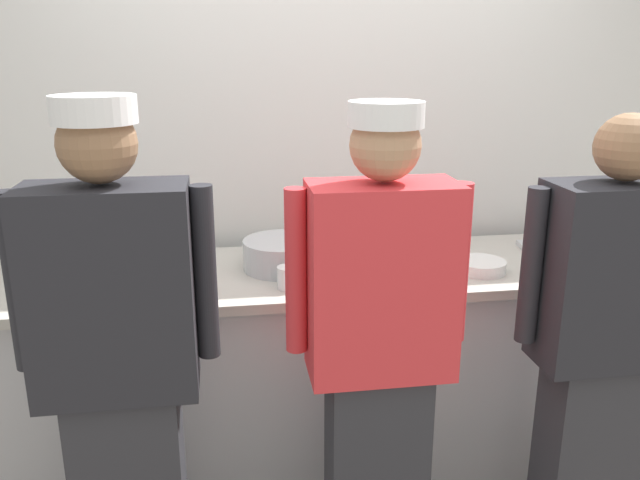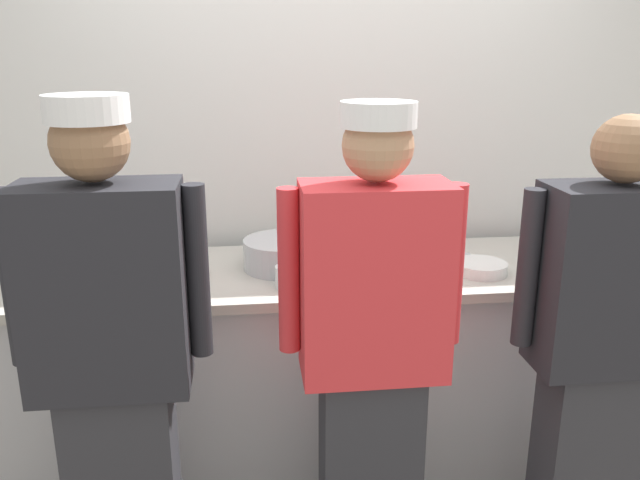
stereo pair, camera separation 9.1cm
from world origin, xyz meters
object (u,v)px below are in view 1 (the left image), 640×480
at_px(sheet_tray, 572,253).
at_px(ramekin_orange_sauce, 198,271).
at_px(plate_stack_rear, 63,270).
at_px(deli_cup, 288,277).
at_px(chef_center, 379,344).
at_px(chef_far_right, 602,340).
at_px(plate_stack_front, 480,266).
at_px(mixing_bowl_steel, 283,254).
at_px(ramekin_green_sauce, 355,249).
at_px(squeeze_bottle_primary, 373,248).
at_px(ramekin_yellow_sauce, 166,263).
at_px(chefs_knife, 434,254).
at_px(chef_near_left, 119,361).

relative_size(sheet_tray, ramekin_orange_sauce, 4.63).
height_order(plate_stack_rear, deli_cup, deli_cup).
bearing_deg(chef_center, chef_far_right, -1.85).
relative_size(chef_far_right, sheet_tray, 4.02).
relative_size(plate_stack_front, deli_cup, 2.40).
distance_m(plate_stack_rear, mixing_bowl_steel, 0.91).
bearing_deg(mixing_bowl_steel, ramekin_green_sauce, 23.53).
bearing_deg(mixing_bowl_steel, chef_far_right, -35.69).
distance_m(squeeze_bottle_primary, ramekin_yellow_sauce, 0.89).
relative_size(mixing_bowl_steel, ramekin_orange_sauce, 3.83).
bearing_deg(ramekin_yellow_sauce, sheet_tray, -3.69).
height_order(chef_center, sheet_tray, chef_center).
bearing_deg(plate_stack_rear, ramekin_green_sauce, 6.19).
bearing_deg(chefs_knife, mixing_bowl_steel, -173.56).
bearing_deg(sheet_tray, chefs_knife, 170.43).
bearing_deg(chef_center, sheet_tray, 32.90).
height_order(plate_stack_rear, sheet_tray, plate_stack_rear).
height_order(chef_center, chef_far_right, chef_center).
xyz_separation_m(ramekin_green_sauce, chefs_knife, (0.35, -0.07, -0.02)).
bearing_deg(deli_cup, ramekin_green_sauce, 48.32).
bearing_deg(ramekin_yellow_sauce, plate_stack_rear, -169.41).
bearing_deg(chef_far_right, squeeze_bottle_primary, 134.18).
bearing_deg(squeeze_bottle_primary, chef_near_left, -144.79).
xyz_separation_m(chef_far_right, ramekin_yellow_sauce, (-1.53, 0.84, 0.08)).
bearing_deg(chef_near_left, ramekin_green_sauce, 43.98).
relative_size(squeeze_bottle_primary, chefs_knife, 0.72).
relative_size(chef_center, chef_far_right, 1.03).
height_order(ramekin_yellow_sauce, deli_cup, deli_cup).
bearing_deg(chef_near_left, squeeze_bottle_primary, 35.21).
bearing_deg(chef_far_right, plate_stack_rear, 158.64).
distance_m(sheet_tray, ramekin_yellow_sauce, 1.82).
height_order(plate_stack_rear, ramekin_orange_sauce, plate_stack_rear).
height_order(mixing_bowl_steel, ramekin_yellow_sauce, mixing_bowl_steel).
xyz_separation_m(squeeze_bottle_primary, chefs_knife, (0.32, 0.15, -0.09)).
height_order(chef_center, ramekin_green_sauce, chef_center).
height_order(chef_near_left, ramekin_yellow_sauce, chef_near_left).
xyz_separation_m(squeeze_bottle_primary, ramekin_yellow_sauce, (-0.88, 0.16, -0.07)).
distance_m(chef_center, ramekin_orange_sauce, 0.90).
xyz_separation_m(chef_far_right, chefs_knife, (-0.34, 0.82, 0.07)).
relative_size(mixing_bowl_steel, ramekin_yellow_sauce, 3.12).
xyz_separation_m(chef_center, squeeze_bottle_primary, (0.13, 0.65, 0.13)).
bearing_deg(ramekin_yellow_sauce, chefs_knife, -0.59).
bearing_deg(deli_cup, mixing_bowl_steel, 89.46).
height_order(chef_near_left, ramekin_orange_sauce, chef_near_left).
bearing_deg(squeeze_bottle_primary, plate_stack_rear, 176.34).
distance_m(sheet_tray, squeeze_bottle_primary, 0.95).
bearing_deg(chef_far_right, ramekin_orange_sauce, 153.81).
relative_size(plate_stack_front, ramekin_yellow_sauce, 1.98).
xyz_separation_m(chef_near_left, sheet_tray, (1.90, 0.72, 0.03)).
xyz_separation_m(mixing_bowl_steel, sheet_tray, (1.32, -0.03, -0.05)).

